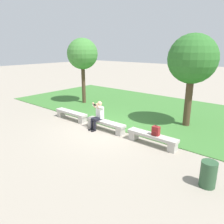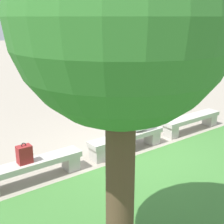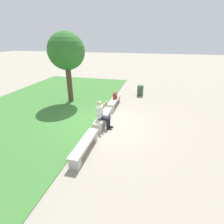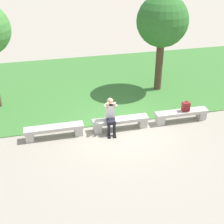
{
  "view_description": "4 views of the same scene",
  "coord_description": "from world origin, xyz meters",
  "px_view_note": "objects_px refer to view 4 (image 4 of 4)",
  "views": [
    {
      "loc": [
        6.35,
        -7.08,
        3.73
      ],
      "look_at": [
        0.5,
        -0.13,
        1.01
      ],
      "focal_mm": 35.0,
      "sensor_mm": 36.0,
      "label": 1
    },
    {
      "loc": [
        4.59,
        5.5,
        3.21
      ],
      "look_at": [
        0.12,
        -0.45,
        0.93
      ],
      "focal_mm": 50.0,
      "sensor_mm": 36.0,
      "label": 2
    },
    {
      "loc": [
        -7.51,
        -2.29,
        4.03
      ],
      "look_at": [
        -0.36,
        -0.54,
        0.83
      ],
      "focal_mm": 28.0,
      "sensor_mm": 36.0,
      "label": 3
    },
    {
      "loc": [
        -2.62,
        -9.64,
        6.28
      ],
      "look_at": [
        -0.42,
        -0.38,
        0.98
      ],
      "focal_mm": 50.0,
      "sensor_mm": 36.0,
      "label": 4
    }
  ],
  "objects_px": {
    "bench_near": "(120,122)",
    "person_photographer": "(111,114)",
    "bench_main": "(54,130)",
    "backpack": "(186,107)",
    "bench_mid": "(181,114)",
    "tree_left_background": "(162,22)"
  },
  "relations": [
    {
      "from": "bench_near",
      "to": "person_photographer",
      "type": "relative_size",
      "value": 1.59
    },
    {
      "from": "bench_main",
      "to": "backpack",
      "type": "distance_m",
      "value": 5.07
    },
    {
      "from": "bench_mid",
      "to": "tree_left_background",
      "type": "xyz_separation_m",
      "value": [
        0.16,
        3.03,
        2.86
      ]
    },
    {
      "from": "tree_left_background",
      "to": "bench_main",
      "type": "bearing_deg",
      "value": -149.14
    },
    {
      "from": "bench_mid",
      "to": "backpack",
      "type": "relative_size",
      "value": 4.91
    },
    {
      "from": "bench_near",
      "to": "person_photographer",
      "type": "distance_m",
      "value": 0.59
    },
    {
      "from": "bench_near",
      "to": "tree_left_background",
      "type": "height_order",
      "value": "tree_left_background"
    },
    {
      "from": "backpack",
      "to": "tree_left_background",
      "type": "xyz_separation_m",
      "value": [
        0.01,
        3.04,
        2.54
      ]
    },
    {
      "from": "tree_left_background",
      "to": "bench_mid",
      "type": "bearing_deg",
      "value": -93.04
    },
    {
      "from": "bench_mid",
      "to": "person_photographer",
      "type": "height_order",
      "value": "person_photographer"
    },
    {
      "from": "bench_mid",
      "to": "person_photographer",
      "type": "distance_m",
      "value": 2.89
    },
    {
      "from": "backpack",
      "to": "tree_left_background",
      "type": "relative_size",
      "value": 0.1
    },
    {
      "from": "bench_mid",
      "to": "bench_near",
      "type": "bearing_deg",
      "value": 180.0
    },
    {
      "from": "bench_mid",
      "to": "tree_left_background",
      "type": "bearing_deg",
      "value": 86.96
    },
    {
      "from": "person_photographer",
      "to": "backpack",
      "type": "relative_size",
      "value": 3.08
    },
    {
      "from": "bench_mid",
      "to": "backpack",
      "type": "distance_m",
      "value": 0.35
    },
    {
      "from": "bench_near",
      "to": "backpack",
      "type": "height_order",
      "value": "backpack"
    },
    {
      "from": "bench_near",
      "to": "backpack",
      "type": "relative_size",
      "value": 4.91
    },
    {
      "from": "bench_main",
      "to": "bench_mid",
      "type": "relative_size",
      "value": 1.0
    },
    {
      "from": "bench_main",
      "to": "person_photographer",
      "type": "relative_size",
      "value": 1.59
    },
    {
      "from": "bench_near",
      "to": "bench_mid",
      "type": "relative_size",
      "value": 1.0
    },
    {
      "from": "bench_main",
      "to": "backpack",
      "type": "relative_size",
      "value": 4.91
    }
  ]
}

